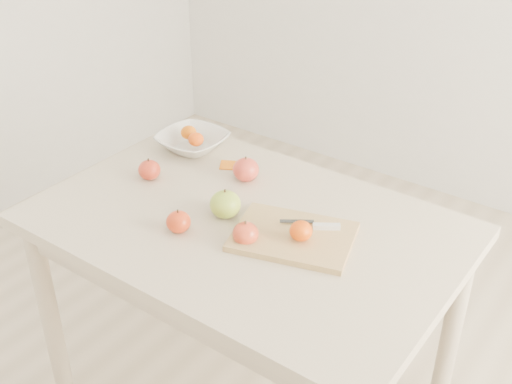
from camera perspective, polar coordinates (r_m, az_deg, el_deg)
The scene contains 14 objects.
table at distance 1.89m, azimuth -0.90°, elevation -5.04°, with size 1.20×0.80×0.75m.
cutting_board at distance 1.75m, azimuth 3.33°, elevation -3.98°, with size 0.32×0.23×0.02m, color tan.
board_tangerine at distance 1.71m, azimuth 4.02°, elevation -3.47°, with size 0.06×0.06×0.05m, color #D04907.
fruit_bowl at distance 2.22m, azimuth -5.67°, elevation 4.48°, with size 0.23×0.23×0.06m, color silver.
bowl_tangerine_near at distance 2.23m, azimuth -6.01°, elevation 5.29°, with size 0.05×0.05×0.05m, color #DB6007.
bowl_tangerine_far at distance 2.18m, azimuth -5.36°, elevation 4.69°, with size 0.05×0.05×0.05m, color #DF4307.
orange_peel_a at distance 2.11m, azimuth -2.39°, elevation 2.29°, with size 0.06×0.04×0.00m, color orange.
orange_peel_b at distance 2.09m, azimuth -1.44°, elevation 2.14°, with size 0.04×0.04×0.00m, color #D35E0E.
paring_knife at distance 1.77m, azimuth 5.85°, elevation -2.99°, with size 0.16×0.09×0.01m.
apple_green at distance 1.83m, azimuth -2.75°, elevation -1.09°, with size 0.09×0.09×0.08m, color #5B9314.
apple_red_b at distance 2.05m, azimuth -9.46°, elevation 1.95°, with size 0.07×0.07×0.06m, color maroon.
apple_red_e at distance 1.72m, azimuth -0.93°, elevation -3.71°, with size 0.07×0.07×0.06m, color #A12110.
apple_red_c at distance 1.78m, azimuth -6.91°, elevation -2.65°, with size 0.07×0.07×0.06m, color maroon.
apple_red_a at distance 2.01m, azimuth -0.90°, elevation 2.01°, with size 0.08×0.08×0.07m, color #A41F2C.
Camera 1 is at (0.92, -1.22, 1.75)m, focal length 45.00 mm.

